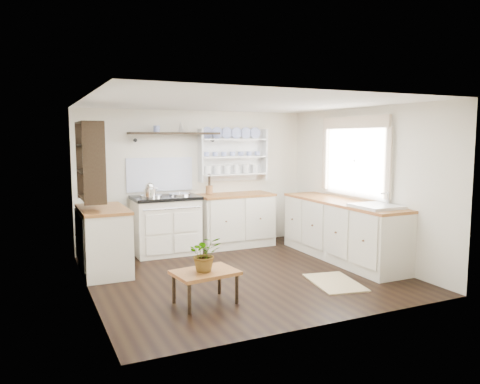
# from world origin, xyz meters

# --- Properties ---
(floor) EXTENTS (4.00, 3.80, 0.01)m
(floor) POSITION_xyz_m (0.00, 0.00, 0.00)
(floor) COLOR black
(floor) RESTS_ON ground
(wall_back) EXTENTS (4.00, 0.02, 2.30)m
(wall_back) POSITION_xyz_m (0.00, 1.90, 1.15)
(wall_back) COLOR #ECE6CC
(wall_back) RESTS_ON ground
(wall_right) EXTENTS (0.02, 3.80, 2.30)m
(wall_right) POSITION_xyz_m (2.00, 0.00, 1.15)
(wall_right) COLOR #ECE6CC
(wall_right) RESTS_ON ground
(wall_left) EXTENTS (0.02, 3.80, 2.30)m
(wall_left) POSITION_xyz_m (-2.00, 0.00, 1.15)
(wall_left) COLOR #ECE6CC
(wall_left) RESTS_ON ground
(ceiling) EXTENTS (4.00, 3.80, 0.01)m
(ceiling) POSITION_xyz_m (0.00, 0.00, 2.30)
(ceiling) COLOR white
(ceiling) RESTS_ON wall_back
(window) EXTENTS (0.08, 1.55, 1.22)m
(window) POSITION_xyz_m (1.95, 0.15, 1.56)
(window) COLOR white
(window) RESTS_ON wall_right
(aga_cooker) EXTENTS (1.04, 0.72, 0.96)m
(aga_cooker) POSITION_xyz_m (-0.63, 1.57, 0.47)
(aga_cooker) COLOR white
(aga_cooker) RESTS_ON floor
(back_cabinets) EXTENTS (1.27, 0.63, 0.90)m
(back_cabinets) POSITION_xyz_m (0.60, 1.60, 0.46)
(back_cabinets) COLOR white
(back_cabinets) RESTS_ON floor
(right_cabinets) EXTENTS (0.62, 2.43, 0.90)m
(right_cabinets) POSITION_xyz_m (1.70, 0.10, 0.46)
(right_cabinets) COLOR white
(right_cabinets) RESTS_ON floor
(belfast_sink) EXTENTS (0.55, 0.60, 0.45)m
(belfast_sink) POSITION_xyz_m (1.70, -0.65, 0.80)
(belfast_sink) COLOR white
(belfast_sink) RESTS_ON right_cabinets
(left_cabinets) EXTENTS (0.62, 1.13, 0.90)m
(left_cabinets) POSITION_xyz_m (-1.70, 0.90, 0.46)
(left_cabinets) COLOR white
(left_cabinets) RESTS_ON floor
(plate_rack) EXTENTS (1.20, 0.22, 0.90)m
(plate_rack) POSITION_xyz_m (0.65, 1.86, 1.56)
(plate_rack) COLOR white
(plate_rack) RESTS_ON wall_back
(high_shelf) EXTENTS (1.50, 0.29, 0.16)m
(high_shelf) POSITION_xyz_m (-0.40, 1.78, 1.91)
(high_shelf) COLOR black
(high_shelf) RESTS_ON wall_back
(left_shelving) EXTENTS (0.28, 0.80, 1.05)m
(left_shelving) POSITION_xyz_m (-1.84, 0.90, 1.55)
(left_shelving) COLOR black
(left_shelving) RESTS_ON wall_left
(kettle) EXTENTS (0.19, 0.19, 0.23)m
(kettle) POSITION_xyz_m (-0.91, 1.45, 1.04)
(kettle) COLOR silver
(kettle) RESTS_ON aga_cooker
(utensil_crock) EXTENTS (0.12, 0.12, 0.14)m
(utensil_crock) POSITION_xyz_m (0.15, 1.68, 0.98)
(utensil_crock) COLOR #936036
(utensil_crock) RESTS_ON back_cabinets
(center_table) EXTENTS (0.75, 0.58, 0.37)m
(center_table) POSITION_xyz_m (-0.87, -0.84, 0.33)
(center_table) COLOR brown
(center_table) RESTS_ON floor
(potted_plant) EXTENTS (0.40, 0.36, 0.40)m
(potted_plant) POSITION_xyz_m (-0.87, -0.84, 0.57)
(potted_plant) COLOR #3F7233
(potted_plant) RESTS_ON center_table
(floor_rug) EXTENTS (0.69, 0.94, 0.02)m
(floor_rug) POSITION_xyz_m (0.90, -0.84, 0.01)
(floor_rug) COLOR #947E56
(floor_rug) RESTS_ON floor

